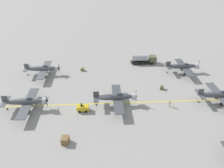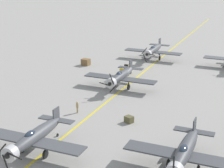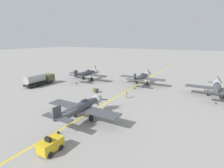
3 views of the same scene
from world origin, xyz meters
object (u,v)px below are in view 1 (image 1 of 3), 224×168
(ground_crew_walking, at_px, (170,103))
(airplane_mid_center, at_px, (116,97))
(airplane_far_center, at_px, (219,95))
(airplane_far_left, at_px, (183,66))
(supply_crate_outboard, at_px, (82,69))
(supply_crate_by_tanker, at_px, (65,140))
(airplane_near_center, at_px, (26,102))
(airplane_near_left, at_px, (43,69))
(supply_crate_mid_lane, at_px, (162,88))
(tow_tractor, at_px, (83,108))
(fuel_tanker, at_px, (144,59))

(ground_crew_walking, bearing_deg, airplane_mid_center, -97.03)
(airplane_far_center, height_order, airplane_far_left, airplane_far_left)
(supply_crate_outboard, bearing_deg, supply_crate_by_tanker, -2.46)
(airplane_near_center, distance_m, supply_crate_by_tanker, 14.78)
(airplane_far_center, bearing_deg, airplane_near_center, -103.60)
(airplane_far_left, bearing_deg, supply_crate_by_tanker, -41.52)
(airplane_far_center, height_order, supply_crate_by_tanker, airplane_far_center)
(airplane_near_center, relative_size, ground_crew_walking, 7.22)
(airplane_near_center, xyz_separation_m, airplane_near_left, (-16.62, 0.08, -0.00))
(airplane_mid_center, relative_size, ground_crew_walking, 7.22)
(ground_crew_walking, relative_size, supply_crate_mid_lane, 1.61)
(airplane_near_left, bearing_deg, tow_tractor, 44.15)
(fuel_tanker, relative_size, ground_crew_walking, 4.81)
(supply_crate_mid_lane, xyz_separation_m, supply_crate_outboard, (-11.95, -21.26, -0.01))
(fuel_tanker, bearing_deg, airplane_far_center, 31.07)
(airplane_near_center, distance_m, fuel_tanker, 38.16)
(fuel_tanker, height_order, supply_crate_mid_lane, fuel_tanker)
(airplane_far_center, height_order, supply_crate_mid_lane, airplane_far_center)
(supply_crate_by_tanker, distance_m, supply_crate_mid_lane, 28.71)
(airplane_near_left, xyz_separation_m, supply_crate_mid_lane, (9.79, 32.28, -1.58))
(airplane_far_left, distance_m, supply_crate_outboard, 29.91)
(airplane_far_left, distance_m, fuel_tanker, 12.60)
(airplane_near_left, relative_size, supply_crate_mid_lane, 11.65)
(airplane_near_left, xyz_separation_m, airplane_mid_center, (15.94, 19.90, 0.00))
(airplane_near_left, bearing_deg, airplane_far_left, 98.56)
(supply_crate_by_tanker, xyz_separation_m, supply_crate_mid_lane, (-17.78, 22.54, -0.21))
(airplane_mid_center, bearing_deg, airplane_near_center, -98.39)
(airplane_near_center, bearing_deg, airplane_mid_center, 84.37)
(airplane_far_left, bearing_deg, airplane_near_left, -83.43)
(airplane_far_left, bearing_deg, fuel_tanker, -116.80)
(supply_crate_by_tanker, relative_size, supply_crate_outboard, 1.54)
(airplane_far_left, xyz_separation_m, fuel_tanker, (-7.11, -10.39, -0.50))
(airplane_near_center, relative_size, airplane_near_left, 1.00)
(tow_tractor, height_order, ground_crew_walking, tow_tractor)
(ground_crew_walking, distance_m, supply_crate_outboard, 28.75)
(fuel_tanker, relative_size, supply_crate_by_tanker, 5.18)
(airplane_far_left, relative_size, supply_crate_mid_lane, 11.65)
(tow_tractor, relative_size, supply_crate_by_tanker, 1.68)
(airplane_far_left, distance_m, airplane_near_left, 40.75)
(airplane_near_left, relative_size, ground_crew_walking, 7.22)
(fuel_tanker, distance_m, supply_crate_mid_lane, 16.33)
(airplane_far_left, xyz_separation_m, supply_crate_mid_lane, (9.07, -8.46, -1.58))
(airplane_near_left, distance_m, supply_crate_by_tanker, 29.28)
(airplane_mid_center, xyz_separation_m, tow_tractor, (2.06, -7.50, -1.22))
(airplane_far_center, height_order, ground_crew_walking, airplane_far_center)
(supply_crate_mid_lane, bearing_deg, fuel_tanker, -173.22)
(airplane_near_center, xyz_separation_m, supply_crate_mid_lane, (-6.83, 32.36, -1.58))
(airplane_near_left, distance_m, fuel_tanker, 31.03)
(airplane_near_left, bearing_deg, airplane_near_center, 9.30)
(fuel_tanker, bearing_deg, supply_crate_mid_lane, 6.78)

